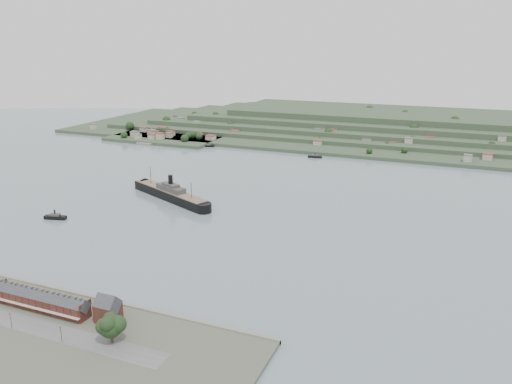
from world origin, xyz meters
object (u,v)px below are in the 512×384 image
at_px(fig_tree, 111,326).
at_px(terrace_row, 42,300).
at_px(tugboat, 55,217).
at_px(gabled_building, 108,309).
at_px(steamship, 168,193).

bearing_deg(fig_tree, terrace_row, 168.01).
relative_size(terrace_row, tugboat, 3.17).
xyz_separation_m(terrace_row, tugboat, (-94.92, 108.57, -4.98)).
bearing_deg(terrace_row, tugboat, 131.16).
relative_size(gabled_building, tugboat, 0.80).
bearing_deg(tugboat, steamship, 56.46).
height_order(tugboat, fig_tree, fig_tree).
relative_size(terrace_row, steamship, 0.55).
relative_size(steamship, tugboat, 5.78).
height_order(steamship, tugboat, steamship).
distance_m(tugboat, fig_tree, 188.80).
bearing_deg(gabled_building, terrace_row, -173.88).
bearing_deg(gabled_building, fig_tree, -47.63).
bearing_deg(steamship, tugboat, -123.54).
relative_size(gabled_building, steamship, 0.14).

